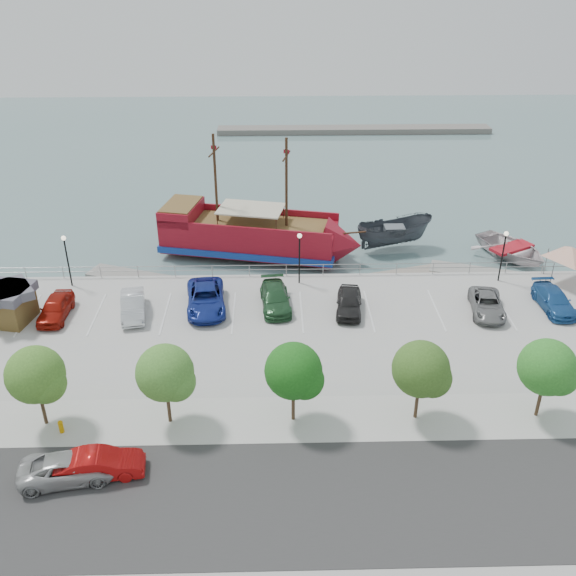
{
  "coord_description": "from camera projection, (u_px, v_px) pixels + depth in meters",
  "views": [
    {
      "loc": [
        -1.99,
        -38.52,
        24.17
      ],
      "look_at": [
        -1.0,
        2.0,
        2.0
      ],
      "focal_mm": 40.0,
      "sensor_mm": 36.0,
      "label": 1
    }
  ],
  "objects": [
    {
      "name": "seawall_railing",
      "position": [
        299.0,
        270.0,
        52.01
      ],
      "size": [
        50.0,
        0.06,
        1.0
      ],
      "color": "gray",
      "rests_on": "land_slab"
    },
    {
      "name": "lamp_post_left",
      "position": [
        66.0,
        252.0,
        49.33
      ],
      "size": [
        0.36,
        0.36,
        4.28
      ],
      "color": "black",
      "rests_on": "land_slab"
    },
    {
      "name": "far_shore",
      "position": [
        354.0,
        130.0,
        94.16
      ],
      "size": [
        40.0,
        3.0,
        0.8
      ],
      "primitive_type": "cube",
      "color": "#68645E",
      "rests_on": "ground"
    },
    {
      "name": "canopy_tent",
      "position": [
        572.0,
        247.0,
        49.59
      ],
      "size": [
        5.21,
        5.21,
        3.64
      ],
      "rotation": [
        0.0,
        0.0,
        -0.22
      ],
      "color": "slate",
      "rests_on": "land_slab"
    },
    {
      "name": "shed",
      "position": [
        8.0,
        303.0,
        45.41
      ],
      "size": [
        3.82,
        3.82,
        2.65
      ],
      "rotation": [
        0.0,
        0.0,
        -0.21
      ],
      "color": "brown",
      "rests_on": "land_slab"
    },
    {
      "name": "parked_car_e",
      "position": [
        349.0,
        302.0,
        46.86
      ],
      "size": [
        2.37,
        4.7,
        1.54
      ],
      "primitive_type": "imported",
      "rotation": [
        0.0,
        0.0,
        -0.13
      ],
      "color": "black",
      "rests_on": "land_slab"
    },
    {
      "name": "dock_mid",
      "position": [
        408.0,
        275.0,
        54.08
      ],
      "size": [
        6.97,
        3.71,
        0.38
      ],
      "primitive_type": "cube",
      "rotation": [
        0.0,
        0.0,
        0.28
      ],
      "color": "gray",
      "rests_on": "ground"
    },
    {
      "name": "street_sedan",
      "position": [
        100.0,
        464.0,
        32.49
      ],
      "size": [
        4.58,
        2.06,
        1.46
      ],
      "primitive_type": "imported",
      "rotation": [
        0.0,
        0.0,
        1.69
      ],
      "color": "#B20F0E",
      "rests_on": "street"
    },
    {
      "name": "dock_east",
      "position": [
        477.0,
        274.0,
        54.19
      ],
      "size": [
        8.08,
        4.71,
        0.45
      ],
      "primitive_type": "cube",
      "rotation": [
        0.0,
        0.0,
        -0.34
      ],
      "color": "gray",
      "rests_on": "ground"
    },
    {
      "name": "speedboat",
      "position": [
        511.0,
        251.0,
        56.89
      ],
      "size": [
        7.9,
        8.71,
        1.48
      ],
      "primitive_type": "imported",
      "rotation": [
        0.0,
        0.0,
        0.5
      ],
      "color": "beige",
      "rests_on": "ground"
    },
    {
      "name": "patrol_boat",
      "position": [
        394.0,
        235.0,
        58.36
      ],
      "size": [
        7.65,
        4.35,
        2.79
      ],
      "primitive_type": "imported",
      "rotation": [
        0.0,
        0.0,
        1.81
      ],
      "color": "#3D4149",
      "rests_on": "ground"
    },
    {
      "name": "lamp_post_right",
      "position": [
        504.0,
        247.0,
        50.06
      ],
      "size": [
        0.36,
        0.36,
        4.28
      ],
      "color": "black",
      "rests_on": "land_slab"
    },
    {
      "name": "parked_car_b",
      "position": [
        133.0,
        306.0,
        46.44
      ],
      "size": [
        2.43,
        4.85,
        1.53
      ],
      "primitive_type": "imported",
      "rotation": [
        0.0,
        0.0,
        0.18
      ],
      "color": "silver",
      "rests_on": "land_slab"
    },
    {
      "name": "parked_car_d",
      "position": [
        275.0,
        298.0,
        47.47
      ],
      "size": [
        2.53,
        5.26,
        1.48
      ],
      "primitive_type": "imported",
      "rotation": [
        0.0,
        0.0,
        0.09
      ],
      "color": "#26542F",
      "rests_on": "land_slab"
    },
    {
      "name": "tree_d",
      "position": [
        296.0,
        373.0,
        34.99
      ],
      "size": [
        3.3,
        3.2,
        5.0
      ],
      "color": "#473321",
      "rests_on": "sidewalk"
    },
    {
      "name": "parked_car_a",
      "position": [
        56.0,
        308.0,
        46.17
      ],
      "size": [
        1.87,
        4.54,
        1.54
      ],
      "primitive_type": "imported",
      "rotation": [
        0.0,
        0.0,
        -0.01
      ],
      "color": "#98150A",
      "rests_on": "land_slab"
    },
    {
      "name": "tree_e",
      "position": [
        424.0,
        371.0,
        35.14
      ],
      "size": [
        3.3,
        3.2,
        5.0
      ],
      "color": "#473321",
      "rests_on": "sidewalk"
    },
    {
      "name": "dock_west",
      "position": [
        132.0,
        278.0,
        53.57
      ],
      "size": [
        7.91,
        4.74,
        0.44
      ],
      "primitive_type": "cube",
      "rotation": [
        0.0,
        0.0,
        -0.36
      ],
      "color": "gray",
      "rests_on": "ground"
    },
    {
      "name": "pirate_ship",
      "position": [
        264.0,
        237.0,
        56.75
      ],
      "size": [
        18.37,
        8.55,
        11.38
      ],
      "rotation": [
        0.0,
        0.0,
        -0.22
      ],
      "color": "maroon",
      "rests_on": "ground"
    },
    {
      "name": "sidewalk",
      "position": [
        311.0,
        419.0,
        36.65
      ],
      "size": [
        100.0,
        4.0,
        0.05
      ],
      "primitive_type": "cube",
      "color": "#B5B4B1",
      "rests_on": "land_slab"
    },
    {
      "name": "street_van",
      "position": [
        69.0,
        467.0,
        32.36
      ],
      "size": [
        5.26,
        3.09,
        1.37
      ],
      "primitive_type": "imported",
      "rotation": [
        0.0,
        0.0,
        1.74
      ],
      "color": "#A2A2A2",
      "rests_on": "street"
    },
    {
      "name": "parked_car_c",
      "position": [
        206.0,
        299.0,
        47.22
      ],
      "size": [
        3.38,
        6.21,
        1.65
      ],
      "primitive_type": "imported",
      "rotation": [
        0.0,
        0.0,
        0.11
      ],
      "color": "navy",
      "rests_on": "land_slab"
    },
    {
      "name": "tree_c",
      "position": [
        168.0,
        375.0,
        34.84
      ],
      "size": [
        3.3,
        3.2,
        5.0
      ],
      "color": "#473321",
      "rests_on": "sidewalk"
    },
    {
      "name": "fire_hydrant",
      "position": [
        61.0,
        426.0,
        35.44
      ],
      "size": [
        0.29,
        0.29,
        0.83
      ],
      "rotation": [
        0.0,
        0.0,
        -0.38
      ],
      "color": "#D89204",
      "rests_on": "sidewalk"
    },
    {
      "name": "ground",
      "position": [
        303.0,
        338.0,
        45.9
      ],
      "size": [
        160.0,
        160.0,
        0.0
      ],
      "primitive_type": "plane",
      "color": "slate"
    },
    {
      "name": "tree_f",
      "position": [
        550.0,
        369.0,
        35.29
      ],
      "size": [
        3.3,
        3.2,
        5.0
      ],
      "color": "#473321",
      "rests_on": "sidewalk"
    },
    {
      "name": "parked_car_h",
      "position": [
        554.0,
        300.0,
        47.25
      ],
      "size": [
        2.17,
        4.97,
        1.42
      ],
      "primitive_type": "imported",
      "rotation": [
        0.0,
        0.0,
        0.04
      ],
      "color": "#205394",
      "rests_on": "land_slab"
    },
    {
      "name": "parked_car_g",
      "position": [
        487.0,
        304.0,
        46.77
      ],
      "size": [
        2.93,
        5.12,
        1.35
      ],
      "primitive_type": "imported",
      "rotation": [
        0.0,
        0.0,
        -0.15
      ],
      "color": "gray",
      "rests_on": "land_slab"
    },
    {
      "name": "lamp_post_mid",
      "position": [
        299.0,
        249.0,
        49.71
      ],
      "size": [
        0.36,
        0.36,
        4.28
      ],
      "color": "black",
      "rests_on": "land_slab"
    },
    {
      "name": "street",
      "position": [
        317.0,
        499.0,
        31.39
      ],
      "size": [
        100.0,
        8.0,
        0.04
      ],
      "primitive_type": "cube",
      "color": "#373636",
      "rests_on": "land_slab"
    },
    {
      "name": "tree_b",
      "position": [
        38.0,
        377.0,
        34.69
      ],
      "size": [
        3.3,
        3.2,
        5.0
      ],
      "color": "#473321",
      "rests_on": "sidewalk"
    }
  ]
}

